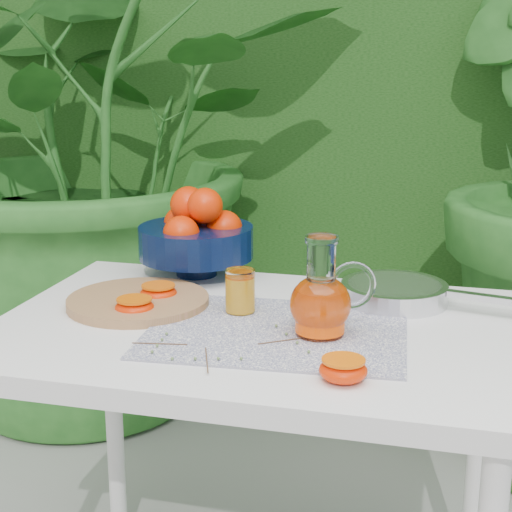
% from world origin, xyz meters
% --- Properties ---
extents(hedge_backdrop, '(8.00, 1.65, 2.50)m').
position_xyz_m(hedge_backdrop, '(0.06, 2.06, 1.19)').
color(hedge_backdrop, '#164213').
rests_on(hedge_backdrop, ground).
extents(potted_plant_left, '(2.51, 2.51, 2.01)m').
position_xyz_m(potted_plant_left, '(-0.74, 1.24, 1.00)').
color(potted_plant_left, '#256221').
rests_on(potted_plant_left, ground).
extents(white_table, '(1.00, 0.70, 0.75)m').
position_xyz_m(white_table, '(0.12, 0.09, 0.67)').
color(white_table, white).
rests_on(white_table, ground).
extents(placemat, '(0.51, 0.41, 0.00)m').
position_xyz_m(placemat, '(0.18, 0.05, 0.75)').
color(placemat, '#0D1149').
rests_on(placemat, white_table).
extents(cutting_board, '(0.39, 0.39, 0.02)m').
position_xyz_m(cutting_board, '(-0.14, 0.14, 0.76)').
color(cutting_board, '#9B6946').
rests_on(cutting_board, white_table).
extents(fruit_bowl, '(0.32, 0.32, 0.21)m').
position_xyz_m(fruit_bowl, '(-0.09, 0.39, 0.85)').
color(fruit_bowl, black).
rests_on(fruit_bowl, white_table).
extents(juice_pitcher, '(0.17, 0.15, 0.19)m').
position_xyz_m(juice_pitcher, '(0.26, 0.05, 0.82)').
color(juice_pitcher, white).
rests_on(juice_pitcher, white_table).
extents(juice_tumbler, '(0.06, 0.06, 0.09)m').
position_xyz_m(juice_tumbler, '(0.08, 0.14, 0.80)').
color(juice_tumbler, white).
rests_on(juice_tumbler, white_table).
extents(saute_pan, '(0.41, 0.26, 0.04)m').
position_xyz_m(saute_pan, '(0.38, 0.29, 0.77)').
color(saute_pan, silver).
rests_on(saute_pan, white_table).
extents(orange_halves, '(0.55, 0.41, 0.04)m').
position_xyz_m(orange_halves, '(0.04, 0.04, 0.77)').
color(orange_halves, '#FE2C02').
rests_on(orange_halves, white_table).
extents(thyme_sprigs, '(0.33, 0.24, 0.01)m').
position_xyz_m(thyme_sprigs, '(0.11, -0.06, 0.76)').
color(thyme_sprigs, brown).
rests_on(thyme_sprigs, white_table).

